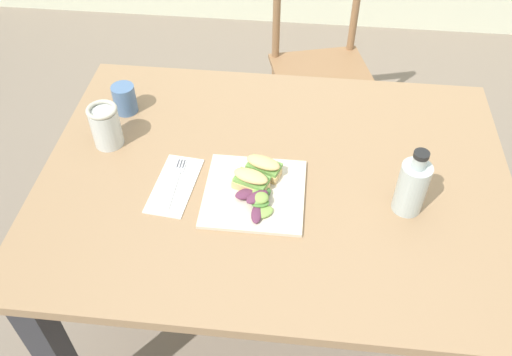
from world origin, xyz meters
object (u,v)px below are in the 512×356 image
dining_table (274,205)px  sandwich_half_back (263,167)px  plate_lunch (254,193)px  chair_wooden_far (321,70)px  sandwich_half_front (251,180)px  cup_extra_side (125,99)px  fork_on_napkin (176,180)px  mason_jar_iced_tea (106,128)px  bottle_cold_brew (411,189)px

dining_table → sandwich_half_back: bearing=-163.8°
dining_table → plate_lunch: 0.15m
chair_wooden_far → sandwich_half_front: bearing=-100.4°
dining_table → chair_wooden_far: size_ratio=1.44×
cup_extra_side → chair_wooden_far: bearing=50.1°
chair_wooden_far → cup_extra_side: bearing=-129.9°
plate_lunch → chair_wooden_far: bearing=80.3°
chair_wooden_far → cup_extra_side: chair_wooden_far is taller
dining_table → sandwich_half_back: 0.16m
fork_on_napkin → mason_jar_iced_tea: 0.26m
dining_table → cup_extra_side: bearing=154.2°
dining_table → fork_on_napkin: (-0.26, -0.05, 0.13)m
sandwich_half_back → cup_extra_side: 0.50m
cup_extra_side → sandwich_half_front: bearing=-35.0°
fork_on_napkin → cup_extra_side: 0.35m
sandwich_half_back → bottle_cold_brew: (0.37, -0.07, 0.03)m
sandwich_half_back → cup_extra_side: cup_extra_side is taller
chair_wooden_far → sandwich_half_front: 1.07m
plate_lunch → mason_jar_iced_tea: 0.46m
fork_on_napkin → mason_jar_iced_tea: (-0.22, 0.13, 0.05)m
chair_wooden_far → cup_extra_side: size_ratio=9.84×
fork_on_napkin → chair_wooden_far: bearing=68.8°
sandwich_half_front → dining_table: bearing=47.0°
plate_lunch → fork_on_napkin: plate_lunch is taller
sandwich_half_back → fork_on_napkin: 0.23m
dining_table → sandwich_half_front: sandwich_half_front is taller
chair_wooden_far → fork_on_napkin: (-0.38, -0.99, 0.30)m
chair_wooden_far → sandwich_half_front: size_ratio=8.53×
sandwich_half_front → fork_on_napkin: 0.20m
dining_table → sandwich_half_front: 0.18m
plate_lunch → sandwich_half_front: sandwich_half_front is taller
cup_extra_side → fork_on_napkin: bearing=-52.7°
sandwich_half_front → bottle_cold_brew: bottle_cold_brew is taller
sandwich_half_back → bottle_cold_brew: 0.38m
chair_wooden_far → sandwich_half_back: bearing=-99.4°
plate_lunch → mason_jar_iced_tea: mason_jar_iced_tea is taller
sandwich_half_back → fork_on_napkin: (-0.23, -0.04, -0.03)m
sandwich_half_back → mason_jar_iced_tea: 0.46m
bottle_cold_brew → plate_lunch: bearing=179.5°
chair_wooden_far → mason_jar_iced_tea: bearing=-125.1°
plate_lunch → bottle_cold_brew: 0.39m
fork_on_napkin → mason_jar_iced_tea: bearing=149.6°
dining_table → bottle_cold_brew: bearing=-13.0°
mason_jar_iced_tea → chair_wooden_far: bearing=54.9°
sandwich_half_back → chair_wooden_far: bearing=80.6°
chair_wooden_far → plate_lunch: (-0.17, -1.01, 0.30)m
sandwich_half_back → bottle_cold_brew: bottle_cold_brew is taller
bottle_cold_brew → chair_wooden_far: bearing=101.8°
sandwich_half_back → cup_extra_side: bearing=151.7°
bottle_cold_brew → cup_extra_side: size_ratio=2.13×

